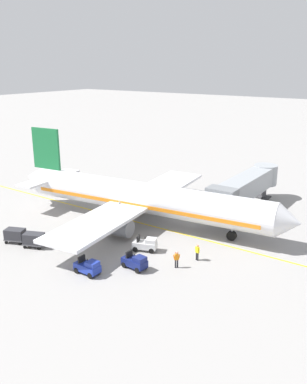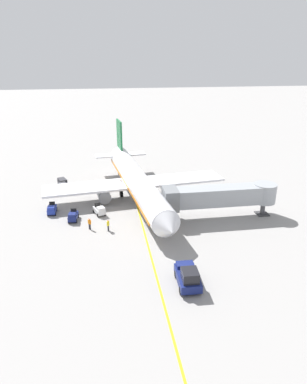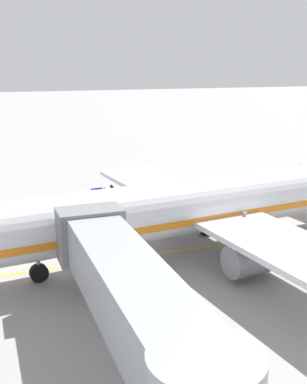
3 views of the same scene
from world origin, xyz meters
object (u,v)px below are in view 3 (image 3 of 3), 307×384
Objects in this scene: jet_bridge at (131,294)px; baggage_cart_second_in_train at (218,185)px; ground_crew_wing_walker at (45,219)px; ground_crew_loader at (38,231)px; baggage_tug_trailing at (79,209)px; parked_airliner at (204,205)px; baggage_tug_spare at (109,221)px; baggage_tug_lead at (104,196)px; baggage_cart_front at (196,188)px.

baggage_cart_second_in_train is (24.12, -16.55, -2.51)m from jet_bridge.
jet_bridge reaches higher than ground_crew_wing_walker.
jet_bridge is 10.03× the size of ground_crew_loader.
ground_crew_wing_walker is 1.00× the size of ground_crew_loader.
baggage_tug_trailing reaches higher than baggage_cart_second_in_train.
parked_airliner is at bearing -146.60° from baggage_tug_trailing.
baggage_tug_spare is 0.94× the size of baggage_cart_second_in_train.
parked_airliner is 12.70× the size of baggage_cart_second_in_train.
baggage_tug_spare is 14.45m from baggage_cart_second_in_train.
baggage_tug_lead is 1.49× the size of ground_crew_wing_walker.
parked_airliner is 22.09× the size of ground_crew_wing_walker.
baggage_tug_spare is 5.67m from ground_crew_loader.
baggage_tug_trailing and baggage_tug_spare have the same top height.
baggage_tug_trailing is 12.03m from baggage_cart_front.
baggage_tug_lead is 7.30m from baggage_tug_spare.
baggage_tug_trailing is 14.68m from baggage_cart_second_in_train.
baggage_cart_front is at bearing 98.52° from baggage_cart_second_in_train.
baggage_tug_trailing is at bearing 100.67° from baggage_cart_second_in_train.
jet_bridge is 6.50× the size of baggage_tug_trailing.
jet_bridge is (-11.34, 8.76, 0.27)m from parked_airliner.
baggage_tug_lead is (13.39, 3.64, -2.47)m from parked_airliner.
jet_bridge is at bearing 168.21° from baggage_tug_spare.
baggage_cart_front is (6.14, -10.26, 0.24)m from baggage_tug_spare.
baggage_tug_lead is 8.43m from ground_crew_wing_walker.
baggage_tug_spare is 11.96m from baggage_cart_front.
baggage_tug_spare is at bearing -78.41° from ground_crew_loader.
baggage_tug_lead and baggage_tug_trailing have the same top height.
ground_crew_wing_walker is at bearing -18.75° from ground_crew_loader.
ground_crew_wing_walker is at bearing 106.33° from baggage_cart_second_in_train.
ground_crew_loader is (-4.96, 4.01, 0.24)m from baggage_tug_trailing.
baggage_tug_spare reaches higher than baggage_cart_front.
baggage_cart_front and baggage_cart_second_in_train have the same top height.
baggage_tug_trailing is at bearing 33.40° from parked_airliner.
baggage_tug_lead is at bearing -41.92° from baggage_tug_trailing.
ground_crew_loader is (5.10, 10.64, -2.23)m from parked_airliner.
baggage_tug_lead is 11.45m from baggage_cart_second_in_train.
baggage_cart_front is 17.40m from ground_crew_loader.
baggage_tug_spare is 1.63× the size of ground_crew_wing_walker.
baggage_tug_spare is 0.94× the size of baggage_cart_front.
jet_bridge reaches higher than baggage_tug_spare.
baggage_tug_trailing is (-3.33, 2.99, 0.00)m from baggage_tug_lead.
ground_crew_loader is (-7.28, 15.80, 0.00)m from baggage_cart_front.
jet_bridge is 18.17m from baggage_tug_spare.
baggage_tug_trailing is at bearing 138.08° from baggage_tug_lead.
baggage_tug_trailing is 0.89× the size of baggage_cart_front.
baggage_cart_front is 1.00× the size of baggage_cart_second_in_train.
baggage_cart_second_in_train is (12.78, -7.79, -2.24)m from parked_airliner.
baggage_tug_spare is (17.59, -3.67, -2.75)m from jet_bridge.
parked_airliner is 12.30m from baggage_tug_trailing.
ground_crew_wing_walker is (18.97, 1.02, -2.51)m from jet_bridge.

